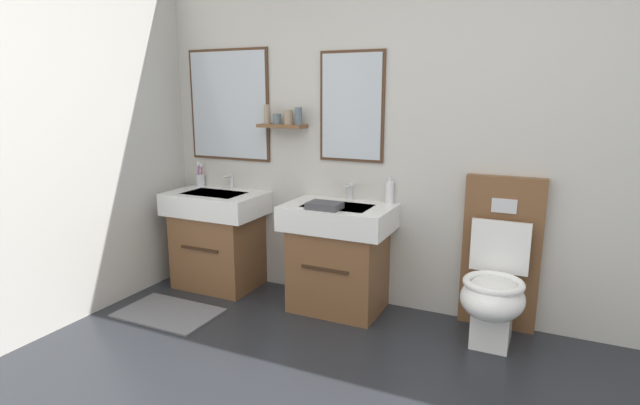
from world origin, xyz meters
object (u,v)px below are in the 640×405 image
object	(u,v)px
toilet	(496,280)
soap_dispenser	(390,192)
vanity_sink_left	(218,236)
toothbrush_cup	(200,179)
folded_hand_towel	(325,206)
vanity_sink_right	(339,254)

from	to	relation	value
toilet	soap_dispenser	distance (m)	0.90
vanity_sink_left	toothbrush_cup	bearing A→B (deg)	148.95
soap_dispenser	toothbrush_cup	bearing A→B (deg)	-179.64
vanity_sink_left	folded_hand_towel	world-z (taller)	folded_hand_towel
vanity_sink_left	vanity_sink_right	size ratio (longest dim) A/B	1.00
vanity_sink_right	toilet	size ratio (longest dim) A/B	0.76
toothbrush_cup	toilet	bearing A→B (deg)	-3.88
toothbrush_cup	folded_hand_towel	size ratio (longest dim) A/B	0.90
soap_dispenser	folded_hand_towel	xyz separation A→B (m)	(-0.34, -0.34, -0.06)
vanity_sink_right	soap_dispenser	xyz separation A→B (m)	(0.30, 0.18, 0.43)
soap_dispenser	toilet	bearing A→B (deg)	-12.79
vanity_sink_left	toothbrush_cup	distance (m)	0.53
toothbrush_cup	folded_hand_towel	xyz separation A→B (m)	(1.28, -0.33, -0.03)
vanity_sink_left	soap_dispenser	world-z (taller)	soap_dispenser
toilet	toothbrush_cup	distance (m)	2.42
toothbrush_cup	soap_dispenser	xyz separation A→B (m)	(1.62, 0.01, 0.02)
vanity_sink_left	toothbrush_cup	size ratio (longest dim) A/B	3.80
soap_dispenser	folded_hand_towel	bearing A→B (deg)	-135.16
vanity_sink_left	folded_hand_towel	xyz separation A→B (m)	(0.99, -0.15, 0.38)
vanity_sink_left	toilet	bearing A→B (deg)	0.37
vanity_sink_right	soap_dispenser	world-z (taller)	soap_dispenser
soap_dispenser	folded_hand_towel	distance (m)	0.48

